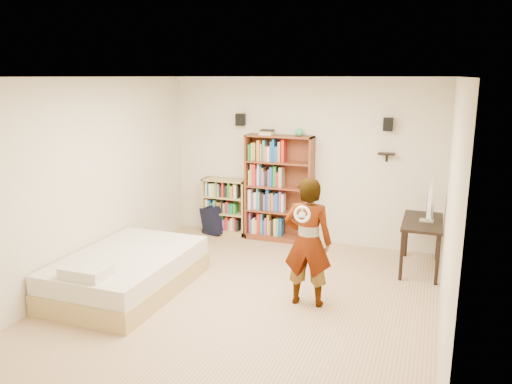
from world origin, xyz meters
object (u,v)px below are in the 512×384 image
low_bookshelf (225,207)px  person (308,242)px  tall_bookshelf (279,189)px  daybed (127,268)px  computer_desk (421,245)px

low_bookshelf → person: bearing=-47.4°
person → tall_bookshelf: bearing=-68.3°
daybed → low_bookshelf: bearing=85.0°
tall_bookshelf → low_bookshelf: bearing=179.0°
tall_bookshelf → low_bookshelf: size_ratio=1.82×
tall_bookshelf → daybed: size_ratio=0.86×
low_bookshelf → person: person is taller
low_bookshelf → daybed: size_ratio=0.47×
tall_bookshelf → computer_desk: 2.43m
low_bookshelf → daybed: 2.65m
computer_desk → low_bookshelf: bearing=169.7°
tall_bookshelf → computer_desk: (2.30, -0.58, -0.52)m
tall_bookshelf → person: bearing=-64.4°
computer_desk → person: size_ratio=0.68×
computer_desk → person: (-1.25, -1.63, 0.42)m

